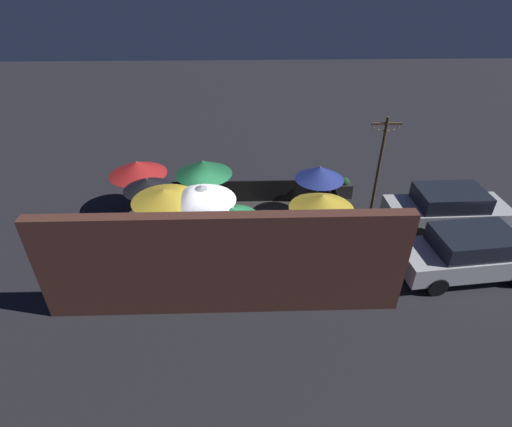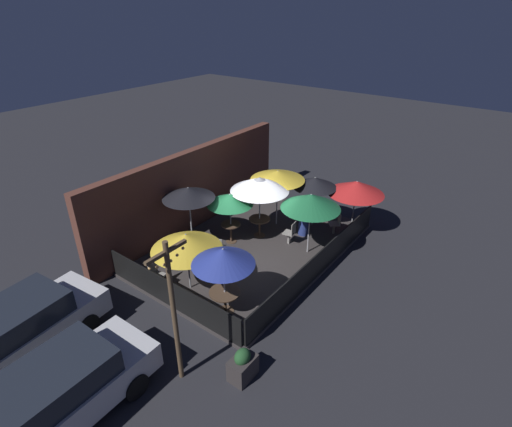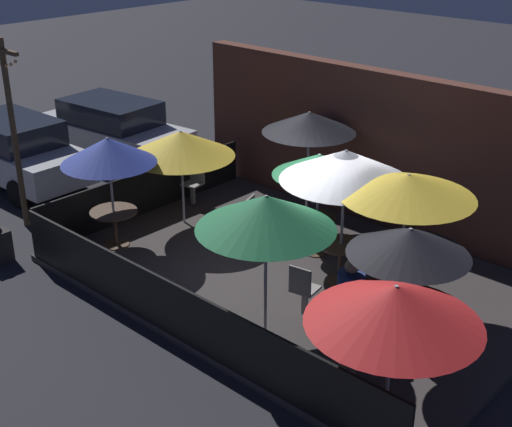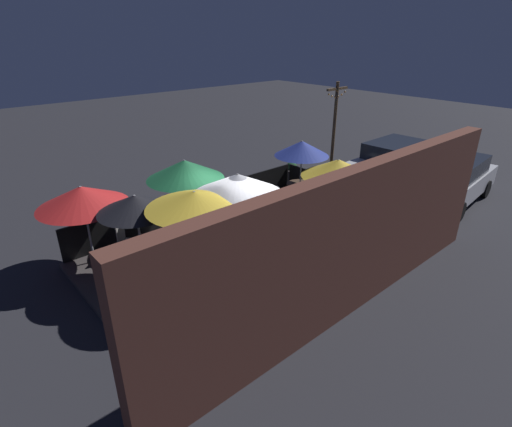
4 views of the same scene
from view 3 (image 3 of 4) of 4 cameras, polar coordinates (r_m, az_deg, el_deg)
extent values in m
plane|color=#26262B|center=(13.09, 3.07, -5.33)|extent=(60.00, 60.00, 0.00)
cube|color=#383333|center=(13.06, 3.08, -5.10)|extent=(8.42, 5.69, 0.12)
cube|color=brown|center=(14.72, 10.92, 4.69)|extent=(10.02, 0.36, 3.29)
cube|color=black|center=(11.06, -6.28, -7.84)|extent=(8.22, 0.05, 0.95)
cube|color=black|center=(15.54, -8.76, 1.76)|extent=(0.05, 5.49, 0.95)
cylinder|color=#B2B2B7|center=(13.89, -11.46, 1.61)|extent=(0.05, 0.05, 2.21)
cone|color=#283893|center=(13.59, -11.75, 4.96)|extent=(1.80, 1.80, 0.50)
cylinder|color=#B2B2B7|center=(13.37, 4.94, 0.67)|extent=(0.05, 0.05, 2.02)
cone|color=#1E6B3D|center=(13.08, 5.07, 3.93)|extent=(1.73, 1.73, 0.40)
cylinder|color=#B2B2B7|center=(12.29, 6.93, -0.42)|extent=(0.05, 0.05, 2.48)
cone|color=silver|center=(11.92, 7.16, 3.86)|extent=(2.21, 2.21, 0.53)
cylinder|color=#B2B2B7|center=(14.74, -5.92, 2.87)|extent=(0.05, 0.05, 2.00)
cone|color=gold|center=(14.49, -6.04, 5.58)|extent=(2.20, 2.20, 0.53)
cylinder|color=#B2B2B7|center=(11.74, 11.64, -2.29)|extent=(0.05, 0.05, 2.36)
cone|color=gold|center=(11.34, 12.06, 2.22)|extent=(2.16, 2.16, 0.37)
cylinder|color=#B2B2B7|center=(9.16, 10.65, -11.38)|extent=(0.05, 0.05, 2.09)
cone|color=red|center=(8.73, 11.04, -7.17)|extent=(2.19, 2.19, 0.52)
cylinder|color=#B2B2B7|center=(14.65, 4.16, 3.61)|extent=(0.05, 0.05, 2.39)
cone|color=black|center=(14.34, 4.28, 7.31)|extent=(1.90, 1.90, 0.42)
cylinder|color=#B2B2B7|center=(10.50, 11.77, -6.41)|extent=(0.05, 0.05, 2.12)
cone|color=black|center=(10.10, 12.17, -2.21)|extent=(1.75, 1.75, 0.40)
cylinder|color=#B2B2B7|center=(10.77, 0.77, -4.33)|extent=(0.05, 0.05, 2.35)
cone|color=#1E6B3D|center=(10.36, 0.80, 0.10)|extent=(2.10, 2.10, 0.53)
cylinder|color=#4C3828|center=(14.33, -11.11, -2.44)|extent=(0.51, 0.51, 0.02)
cylinder|color=#4C3828|center=(14.19, -11.21, -1.21)|extent=(0.08, 0.08, 0.70)
cylinder|color=#4C3828|center=(14.04, -11.33, 0.14)|extent=(0.92, 0.92, 0.04)
cylinder|color=#4C3828|center=(13.80, 4.80, -3.13)|extent=(0.41, 0.41, 0.02)
cylinder|color=#4C3828|center=(13.64, 4.85, -1.78)|extent=(0.08, 0.08, 0.74)
cylinder|color=#4C3828|center=(13.47, 4.91, -0.29)|extent=(0.74, 0.74, 0.04)
cylinder|color=#4C3828|center=(12.84, 6.66, -5.42)|extent=(0.45, 0.45, 0.02)
cylinder|color=#4C3828|center=(12.67, 6.73, -4.03)|extent=(0.08, 0.08, 0.73)
cylinder|color=#4C3828|center=(12.50, 6.82, -2.48)|extent=(0.82, 0.82, 0.04)
cube|color=gray|center=(14.08, 0.19, -1.47)|extent=(0.10, 0.10, 0.45)
cube|color=gray|center=(13.98, 0.19, -0.56)|extent=(0.51, 0.51, 0.04)
cube|color=gray|center=(13.95, -0.48, 0.46)|extent=(0.16, 0.39, 0.44)
cube|color=gray|center=(15.94, -5.07, 1.56)|extent=(0.09, 0.09, 0.45)
cube|color=gray|center=(15.85, -5.10, 2.37)|extent=(0.46, 0.46, 0.04)
cube|color=gray|center=(15.90, -4.74, 3.38)|extent=(0.40, 0.10, 0.44)
cube|color=gray|center=(11.78, 3.92, -7.04)|extent=(0.09, 0.09, 0.44)
cube|color=gray|center=(11.65, 3.95, -6.03)|extent=(0.46, 0.46, 0.04)
cube|color=gray|center=(11.40, 3.54, -5.36)|extent=(0.40, 0.10, 0.44)
cube|color=gray|center=(10.26, 7.70, -12.53)|extent=(0.11, 0.11, 0.43)
cube|color=gray|center=(10.12, 7.77, -11.46)|extent=(0.56, 0.56, 0.04)
cube|color=gray|center=(9.84, 7.93, -10.93)|extent=(0.33, 0.28, 0.44)
cylinder|color=navy|center=(11.06, 7.49, -7.33)|extent=(0.59, 0.59, 1.14)
sphere|color=tan|center=(10.72, 7.69, -4.21)|extent=(0.22, 0.22, 0.22)
cylinder|color=brown|center=(15.26, -18.77, 5.85)|extent=(0.12, 0.12, 3.96)
cube|color=brown|center=(14.85, -19.67, 12.18)|extent=(1.10, 0.08, 0.08)
sphere|color=#F4B260|center=(14.98, -19.69, 11.19)|extent=(0.07, 0.07, 0.07)
sphere|color=#F4B260|center=(14.83, -19.34, 11.12)|extent=(0.07, 0.07, 0.07)
sphere|color=#F4B260|center=(14.66, -19.01, 11.21)|extent=(0.07, 0.07, 0.07)
sphere|color=#F4B260|center=(14.48, -18.69, 11.44)|extent=(0.07, 0.07, 0.07)
cube|color=silver|center=(18.21, -18.75, 4.35)|extent=(4.42, 1.81, 0.70)
cube|color=#1E232D|center=(18.02, -19.02, 6.29)|extent=(2.45, 1.62, 0.60)
cylinder|color=black|center=(17.63, -14.08, 3.07)|extent=(0.64, 0.20, 0.64)
cylinder|color=black|center=(16.85, -18.52, 1.53)|extent=(0.64, 0.20, 0.64)
cylinder|color=black|center=(19.82, -18.67, 4.84)|extent=(0.64, 0.20, 0.64)
cube|color=silver|center=(19.17, -11.41, 6.12)|extent=(4.60, 2.13, 0.70)
cube|color=#1E232D|center=(18.99, -11.56, 7.99)|extent=(2.59, 1.79, 0.60)
cylinder|color=black|center=(18.86, -6.67, 5.01)|extent=(0.65, 0.24, 0.64)
cylinder|color=black|center=(17.80, -10.23, 3.62)|extent=(0.65, 0.24, 0.64)
cylinder|color=black|center=(20.78, -12.26, 6.43)|extent=(0.65, 0.24, 0.64)
cylinder|color=black|center=(19.83, -15.75, 5.21)|extent=(0.65, 0.24, 0.64)
camera|label=1|loc=(21.88, 24.48, 28.29)|focal=28.00mm
camera|label=2|loc=(17.48, -47.99, 23.03)|focal=28.00mm
camera|label=4|loc=(16.04, 40.73, 15.64)|focal=28.00mm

